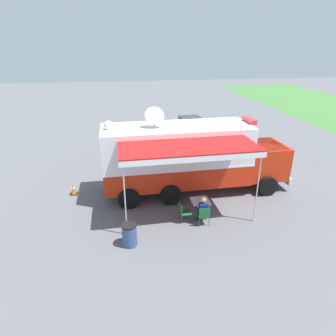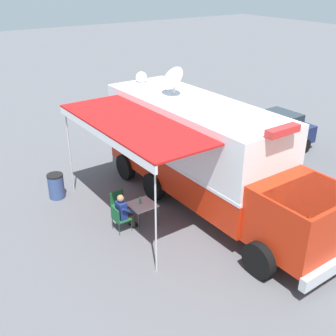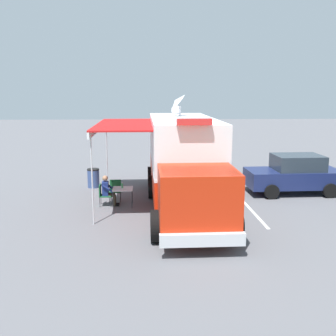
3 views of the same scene
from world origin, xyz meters
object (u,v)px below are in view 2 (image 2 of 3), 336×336
command_truck (206,153)px  folding_chair_beside_table (119,202)px  water_bottle (140,201)px  car_behind_truck (271,134)px  folding_chair_at_table (119,217)px  seated_responder (124,211)px  trash_bin (56,186)px  traffic_cone (132,140)px  folding_table (142,206)px

command_truck → folding_chair_beside_table: size_ratio=10.97×
water_bottle → car_behind_truck: size_ratio=0.05×
command_truck → folding_chair_at_table: (3.21, -0.18, -1.43)m
folding_chair_at_table → seated_responder: bearing=-178.7°
trash_bin → traffic_cone: bearing=-149.7°
folding_table → folding_chair_beside_table: folding_chair_beside_table is taller
water_bottle → trash_bin: 3.55m
trash_bin → water_bottle: bearing=117.6°
seated_responder → trash_bin: (1.04, -3.13, -0.20)m
seated_responder → traffic_cone: (-3.55, -5.81, -0.37)m
traffic_cone → water_bottle: bearing=63.0°
folding_chair_at_table → command_truck: bearing=176.8°
command_truck → car_behind_truck: 5.63m
water_bottle → car_behind_truck: 7.83m
folding_table → traffic_cone: (-2.94, -5.88, -0.39)m
folding_chair_beside_table → trash_bin: trash_bin is taller
trash_bin → car_behind_truck: bearing=171.0°
folding_chair_at_table → car_behind_truck: 8.60m
command_truck → seated_responder: size_ratio=7.63×
folding_chair_at_table → trash_bin: (0.85, -3.13, -0.06)m
folding_table → water_bottle: water_bottle is taller
folding_table → folding_chair_at_table: folding_chair_at_table is taller
folding_table → seated_responder: seated_responder is taller
command_truck → folding_chair_at_table: 3.52m
command_truck → car_behind_truck: bearing=-160.5°
folding_chair_at_table → seated_responder: (-0.19, -0.00, 0.14)m
folding_table → folding_chair_beside_table: size_ratio=0.94×
folding_table → traffic_cone: 6.59m
command_truck → folding_chair_at_table: command_truck is taller
command_truck → folding_chair_beside_table: (2.80, -0.97, -1.43)m
water_bottle → car_behind_truck: bearing=-167.8°
folding_chair_at_table → folding_chair_beside_table: size_ratio=1.00×
folding_chair_beside_table → folding_table: bearing=114.2°
command_truck → folding_chair_at_table: size_ratio=10.97×
folding_table → trash_bin: trash_bin is taller
folding_chair_beside_table → trash_bin: (1.27, -2.34, -0.06)m
car_behind_truck → water_bottle: bearing=12.2°
folding_table → traffic_cone: bearing=-116.6°
trash_bin → traffic_cone: trash_bin is taller
folding_chair_beside_table → car_behind_truck: size_ratio=0.20×
command_truck → folding_table: command_truck is taller
command_truck → traffic_cone: 6.25m
folding_table → car_behind_truck: bearing=-167.2°
trash_bin → traffic_cone: (-4.59, -2.69, -0.18)m
folding_table → folding_chair_at_table: (0.80, -0.06, -0.16)m
command_truck → traffic_cone: bearing=-95.0°
seated_responder → car_behind_truck: bearing=-168.6°
command_truck → folding_chair_beside_table: bearing=-19.1°
folding_table → water_bottle: (0.02, -0.07, 0.16)m
traffic_cone → folding_table: bearing=63.4°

